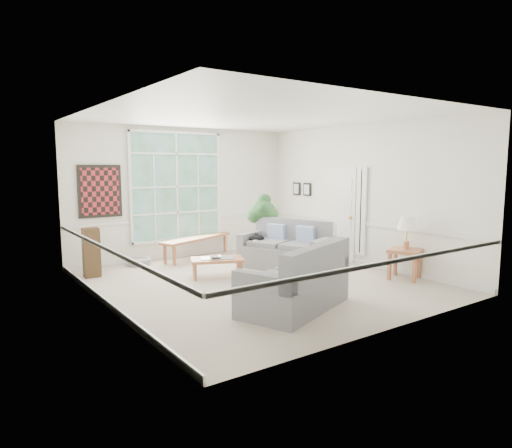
{
  "coord_description": "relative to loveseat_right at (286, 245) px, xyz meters",
  "views": [
    {
      "loc": [
        -4.74,
        -6.71,
        2.14
      ],
      "look_at": [
        0.1,
        0.2,
        1.05
      ],
      "focal_mm": 32.0,
      "sensor_mm": 36.0,
      "label": 1
    }
  ],
  "objects": [
    {
      "name": "loveseat_right",
      "position": [
        0.0,
        0.0,
        0.0
      ],
      "size": [
        1.6,
        2.08,
        1.0
      ],
      "primitive_type": "cube",
      "rotation": [
        0.0,
        0.0,
        0.4
      ],
      "color": "slate",
      "rests_on": "floor"
    },
    {
      "name": "wall_frame_near",
      "position": [
        1.57,
        1.15,
        1.05
      ],
      "size": [
        0.04,
        0.26,
        0.32
      ],
      "primitive_type": "cube",
      "color": "black",
      "rests_on": "wall_right"
    },
    {
      "name": "wall_left",
      "position": [
        -3.89,
        -0.6,
        1.0
      ],
      "size": [
        0.02,
        6.0,
        3.0
      ],
      "primitive_type": "cube",
      "color": "white",
      "rests_on": "ground"
    },
    {
      "name": "end_table",
      "position": [
        0.14,
        1.04,
        -0.26
      ],
      "size": [
        0.53,
        0.53,
        0.48
      ],
      "primitive_type": "cube",
      "rotation": [
        0.0,
        0.0,
        0.11
      ],
      "color": "#AA643F",
      "rests_on": "floor"
    },
    {
      "name": "side_table",
      "position": [
        1.26,
        -2.01,
        -0.21
      ],
      "size": [
        0.75,
        0.75,
        0.58
      ],
      "primitive_type": "cube",
      "rotation": [
        0.0,
        0.0,
        0.43
      ],
      "color": "#AA643F",
      "rests_on": "floor"
    },
    {
      "name": "table_lamp",
      "position": [
        1.29,
        -2.01,
        0.39
      ],
      "size": [
        0.36,
        0.36,
        0.62
      ],
      "primitive_type": null,
      "rotation": [
        0.0,
        0.0,
        0.01
      ],
      "color": "white",
      "rests_on": "side_table"
    },
    {
      "name": "houseplant",
      "position": [
        0.13,
        0.97,
        0.5
      ],
      "size": [
        0.81,
        0.81,
        1.03
      ],
      "primitive_type": null,
      "rotation": [
        0.0,
        0.0,
        0.49
      ],
      "color": "#264E27",
      "rests_on": "end_table"
    },
    {
      "name": "coffee_table",
      "position": [
        -1.57,
        0.15,
        -0.32
      ],
      "size": [
        1.12,
        0.9,
        0.37
      ],
      "primitive_type": "cube",
      "rotation": [
        0.0,
        0.0,
        -0.42
      ],
      "color": "#AA643F",
      "rests_on": "floor"
    },
    {
      "name": "ceiling",
      "position": [
        -1.14,
        -0.6,
        2.5
      ],
      "size": [
        5.5,
        6.0,
        0.02
      ],
      "primitive_type": "cube",
      "color": "white",
      "rests_on": "ground"
    },
    {
      "name": "wall_front",
      "position": [
        -1.14,
        -3.6,
        1.0
      ],
      "size": [
        5.5,
        0.02,
        3.0
      ],
      "primitive_type": "cube",
      "color": "white",
      "rests_on": "ground"
    },
    {
      "name": "window_back",
      "position": [
        -1.34,
        2.36,
        1.15
      ],
      "size": [
        2.3,
        0.08,
        2.4
      ],
      "primitive_type": "cube",
      "color": "white",
      "rests_on": "wall_back"
    },
    {
      "name": "loveseat_front",
      "position": [
        -1.6,
        -2.19,
        -0.0
      ],
      "size": [
        2.07,
        1.56,
        1.0
      ],
      "primitive_type": "cube",
      "rotation": [
        0.0,
        0.0,
        0.37
      ],
      "color": "slate",
      "rests_on": "floor"
    },
    {
      "name": "wall_right",
      "position": [
        1.61,
        -0.6,
        1.0
      ],
      "size": [
        0.02,
        6.0,
        3.0
      ],
      "primitive_type": "cube",
      "color": "white",
      "rests_on": "ground"
    },
    {
      "name": "wall_art",
      "position": [
        -3.09,
        2.35,
        1.1
      ],
      "size": [
        0.9,
        0.06,
        1.1
      ],
      "primitive_type": "cube",
      "color": "#58181D",
      "rests_on": "wall_back"
    },
    {
      "name": "floor",
      "position": [
        -1.14,
        -0.6,
        -0.51
      ],
      "size": [
        5.5,
        6.0,
        0.01
      ],
      "primitive_type": "cube",
      "color": "#AB9F8F",
      "rests_on": "ground"
    },
    {
      "name": "wall_back",
      "position": [
        -1.14,
        2.4,
        1.0
      ],
      "size": [
        5.5,
        0.02,
        3.0
      ],
      "primitive_type": "cube",
      "color": "white",
      "rests_on": "ground"
    },
    {
      "name": "door_sidelight",
      "position": [
        1.57,
        -0.63,
        0.65
      ],
      "size": [
        0.08,
        0.26,
        1.9
      ],
      "primitive_type": "cube",
      "color": "white",
      "rests_on": "wall_right"
    },
    {
      "name": "wall_frame_far",
      "position": [
        1.57,
        1.55,
        1.05
      ],
      "size": [
        0.04,
        0.26,
        0.32
      ],
      "primitive_type": "cube",
      "color": "black",
      "rests_on": "wall_right"
    },
    {
      "name": "pewter_bowl",
      "position": [
        -1.62,
        0.13,
        -0.1
      ],
      "size": [
        0.35,
        0.35,
        0.07
      ],
      "primitive_type": "imported",
      "rotation": [
        0.0,
        0.0,
        -0.28
      ],
      "color": "gray",
      "rests_on": "coffee_table"
    },
    {
      "name": "cat",
      "position": [
        -0.35,
        0.56,
        0.1
      ],
      "size": [
        0.44,
        0.43,
        0.17
      ],
      "primitive_type": "ellipsoid",
      "rotation": [
        0.0,
        0.0,
        0.73
      ],
      "color": "black",
      "rests_on": "loveseat_right"
    },
    {
      "name": "pet_bed",
      "position": [
        -2.4,
        2.05,
        -0.43
      ],
      "size": [
        0.53,
        0.53,
        0.15
      ],
      "primitive_type": "cylinder",
      "rotation": [
        0.0,
        0.0,
        -0.07
      ],
      "color": "gray",
      "rests_on": "floor"
    },
    {
      "name": "entry_door",
      "position": [
        1.57,
        0.0,
        0.55
      ],
      "size": [
        0.08,
        0.9,
        2.1
      ],
      "primitive_type": "cube",
      "color": "white",
      "rests_on": "floor"
    },
    {
      "name": "floor_speaker",
      "position": [
        -3.54,
        1.54,
        -0.03
      ],
      "size": [
        0.3,
        0.24,
        0.95
      ],
      "primitive_type": "cube",
      "rotation": [
        0.0,
        0.0,
        -0.04
      ],
      "color": "#3D2A17",
      "rests_on": "floor"
    },
    {
      "name": "window_bench",
      "position": [
        -1.01,
        2.04,
        -0.26
      ],
      "size": [
        2.05,
        1.14,
        0.48
      ],
      "primitive_type": "cube",
      "rotation": [
        0.0,
        0.0,
        0.39
      ],
      "color": "#AA643F",
      "rests_on": "floor"
    }
  ]
}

